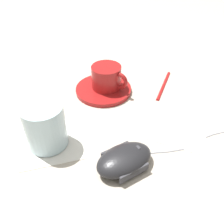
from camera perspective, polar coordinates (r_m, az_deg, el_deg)
The scene contains 9 objects.
ground_plane at distance 0.59m, azimuth -1.83°, elevation -1.09°, with size 3.00×3.00×0.00m, color #B2A899.
saucer at distance 0.67m, azimuth -1.96°, elevation 5.17°, with size 0.15×0.15×0.01m, color maroon.
coffee_cup at distance 0.65m, azimuth -1.40°, elevation 7.96°, with size 0.10×0.08×0.06m.
computer_mouse at distance 0.47m, azimuth 2.83°, elevation -10.80°, with size 0.13×0.12×0.04m.
mouse_cable at distance 0.58m, azimuth 22.02°, elevation -4.71°, with size 0.28×0.12×0.00m.
napkin_under_glass at distance 0.54m, azimuth -13.91°, elevation -6.51°, with size 0.13×0.13×0.00m, color silver.
drinking_glass at distance 0.51m, azimuth -15.02°, elevation -3.06°, with size 0.08×0.08×0.09m, color silver.
napkin_spare at distance 0.57m, azimuth 14.95°, elevation -3.56°, with size 0.12×0.12×0.00m, color white.
pen at distance 0.71m, azimuth 11.83°, elevation 6.36°, with size 0.06×0.15×0.01m.
Camera 1 is at (0.04, -0.45, 0.38)m, focal length 40.00 mm.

